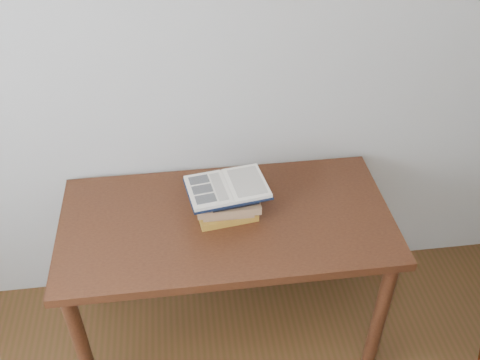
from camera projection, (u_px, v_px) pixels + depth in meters
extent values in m
cube|color=#AEACA4|center=(189.00, 52.00, 2.12)|extent=(3.50, 0.04, 2.60)
cube|color=#472411|center=(227.00, 222.00, 2.21)|extent=(1.37, 0.68, 0.04)
cylinder|color=#472411|center=(83.00, 349.00, 2.16)|extent=(0.06, 0.06, 0.69)
cylinder|color=#472411|center=(380.00, 316.00, 2.29)|extent=(0.06, 0.06, 0.69)
cylinder|color=#472411|center=(94.00, 248.00, 2.60)|extent=(0.06, 0.06, 0.69)
cylinder|color=#472411|center=(343.00, 225.00, 2.72)|extent=(0.06, 0.06, 0.69)
cube|color=#A26024|center=(226.00, 210.00, 2.21)|extent=(0.26, 0.20, 0.03)
cube|color=#93744B|center=(227.00, 206.00, 2.19)|extent=(0.21, 0.14, 0.03)
cube|color=#93744B|center=(228.00, 200.00, 2.17)|extent=(0.26, 0.18, 0.03)
cube|color=black|center=(231.00, 193.00, 2.16)|extent=(0.21, 0.19, 0.03)
cube|color=black|center=(227.00, 189.00, 2.15)|extent=(0.35, 0.27, 0.01)
cube|color=beige|center=(208.00, 190.00, 2.12)|extent=(0.18, 0.23, 0.01)
cube|color=beige|center=(246.00, 183.00, 2.16)|extent=(0.18, 0.23, 0.01)
cylinder|color=beige|center=(227.00, 187.00, 2.14)|extent=(0.04, 0.21, 0.01)
cube|color=black|center=(199.00, 180.00, 2.16)|extent=(0.09, 0.06, 0.00)
cube|color=black|center=(202.00, 189.00, 2.11)|extent=(0.09, 0.06, 0.00)
cube|color=black|center=(206.00, 199.00, 2.07)|extent=(0.09, 0.06, 0.00)
cube|color=beige|center=(219.00, 186.00, 2.13)|extent=(0.07, 0.18, 0.00)
cube|color=beige|center=(247.00, 181.00, 2.15)|extent=(0.15, 0.19, 0.00)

